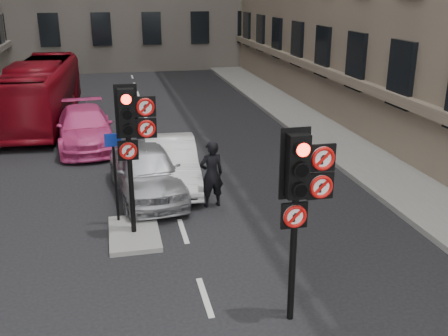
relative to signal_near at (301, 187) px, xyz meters
name	(u,v)px	position (x,y,z in m)	size (l,w,h in m)	color
pavement_right	(337,137)	(5.71, 11.01, -2.50)	(3.00, 50.00, 0.16)	gray
centre_island	(134,234)	(-2.69, 4.01, -2.52)	(1.20, 2.00, 0.12)	gray
signal_near	(301,187)	(0.00, 0.00, 0.00)	(0.91, 0.40, 3.58)	black
signal_far	(132,128)	(-2.60, 4.00, 0.12)	(0.91, 0.40, 3.58)	black
car_silver	(146,170)	(-2.16, 6.61, -1.83)	(1.78, 4.43, 1.51)	#A0A2A8
car_white	(171,163)	(-1.36, 7.30, -1.88)	(1.49, 4.28, 1.41)	silver
car_pink	(85,128)	(-4.04, 12.10, -1.86)	(2.01, 4.95, 1.44)	#E4438F
bus_red	(41,92)	(-5.99, 16.36, -1.23)	(2.27, 9.68, 2.70)	maroon
motorcycle	(176,164)	(-1.18, 7.49, -2.01)	(0.54, 1.90, 1.14)	black
motorcyclist	(211,174)	(-0.49, 5.41, -1.65)	(0.68, 0.45, 1.87)	black
info_sign	(115,165)	(-3.04, 4.74, -0.98)	(0.39, 0.12, 2.29)	black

